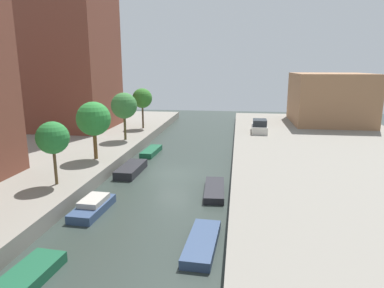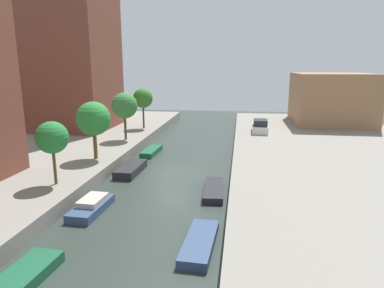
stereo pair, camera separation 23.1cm
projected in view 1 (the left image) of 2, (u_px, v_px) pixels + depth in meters
ground_plane at (173, 174)px, 29.17m from camera, size 84.00×84.00×0.00m
quay_left at (9, 162)px, 31.01m from camera, size 20.00×64.00×1.00m
quay_right at (360, 176)px, 27.10m from camera, size 20.00×64.00×1.00m
apartment_tower_far at (68, 33)px, 42.82m from camera, size 10.00×10.56×23.82m
low_block_right at (330, 98)px, 48.22m from camera, size 10.00×11.23×6.92m
street_tree_1 at (53, 138)px, 22.96m from camera, size 2.18×2.18×4.35m
street_tree_2 at (94, 119)px, 29.38m from camera, size 2.92×2.92×4.99m
street_tree_3 at (124, 106)px, 37.10m from camera, size 2.81×2.81×5.15m
street_tree_4 at (142, 98)px, 44.02m from camera, size 2.52×2.52×5.14m
parked_car at (259, 127)px, 41.94m from camera, size 1.98×4.25×1.60m
moored_boat_left_0 at (21, 282)px, 14.18m from camera, size 1.88×4.43×0.52m
moored_boat_left_1 at (93, 206)px, 21.52m from camera, size 1.69×3.93×0.86m
moored_boat_left_2 at (131, 169)px, 29.31m from camera, size 1.70×4.41×0.68m
moored_boat_left_3 at (151, 151)px, 35.73m from camera, size 1.42×4.24×0.53m
moored_boat_right_1 at (202, 243)px, 17.35m from camera, size 1.66×4.48×0.48m
moored_boat_right_2 at (214, 190)px, 24.75m from camera, size 1.61×4.62×0.48m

